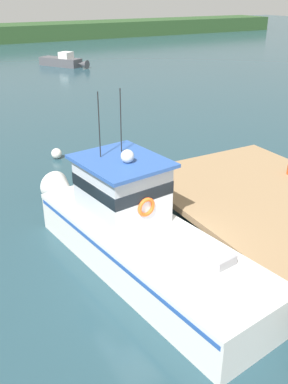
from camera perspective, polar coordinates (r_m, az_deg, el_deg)
ground_plane at (r=11.91m, az=0.39°, el=-11.57°), size 200.00×200.00×0.00m
dock at (r=13.99m, az=17.80°, el=-1.69°), size 6.00×9.00×1.20m
main_fishing_boat at (r=12.04m, az=-1.15°, el=-5.35°), size 3.61×9.96×4.80m
moored_boat_far_left at (r=46.54m, az=-10.75°, el=16.85°), size 3.93×5.50×1.46m
mooring_buoy_channel_marker at (r=20.39m, az=-11.66°, el=5.08°), size 0.49×0.49×0.49m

